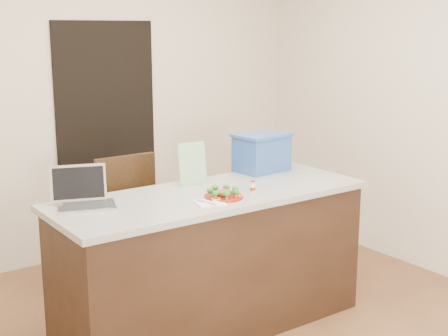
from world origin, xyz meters
TOP-DOWN VIEW (x-y plane):
  - room_shell at (0.00, 0.00)m, footprint 4.00×4.00m
  - doorway at (0.10, 1.98)m, footprint 0.90×0.02m
  - island at (0.00, 0.25)m, footprint 2.06×0.76m
  - plate at (-0.01, 0.10)m, footprint 0.24×0.24m
  - meatballs at (-0.01, 0.09)m, footprint 0.10×0.09m
  - broccoli at (-0.01, 0.10)m, footprint 0.20×0.20m
  - pepper_rings at (-0.01, 0.10)m, footprint 0.22×0.20m
  - napkin at (-0.15, 0.05)m, footprint 0.20×0.20m
  - fork at (-0.17, 0.06)m, footprint 0.04×0.15m
  - knife at (-0.12, 0.03)m, footprint 0.03×0.19m
  - yogurt_bottle at (0.21, 0.10)m, footprint 0.04×0.04m
  - laptop at (-0.78, 0.45)m, footprint 0.38×0.36m
  - leaflet at (0.02, 0.49)m, footprint 0.20×0.06m
  - blue_box at (0.64, 0.54)m, footprint 0.41×0.31m
  - chair at (-0.19, 0.95)m, footprint 0.47×0.47m

SIDE VIEW (x-z plane):
  - island at x=0.00m, z-range 0.00..0.92m
  - chair at x=-0.19m, z-range 0.07..1.12m
  - napkin at x=-0.15m, z-range 0.92..0.93m
  - plate at x=-0.01m, z-range 0.92..0.94m
  - fork at x=-0.17m, z-range 0.93..0.93m
  - knife at x=-0.12m, z-range 0.93..0.93m
  - pepper_rings at x=-0.01m, z-range 0.93..0.94m
  - yogurt_bottle at x=0.21m, z-range 0.91..0.99m
  - meatballs at x=-0.01m, z-range 0.93..0.97m
  - broccoli at x=-0.01m, z-range 0.95..0.99m
  - laptop at x=-0.78m, z-range 0.87..1.10m
  - doorway at x=0.10m, z-range 0.00..2.00m
  - blue_box at x=0.64m, z-range 0.92..1.20m
  - leaflet at x=0.02m, z-range 0.92..1.20m
  - room_shell at x=0.00m, z-range -0.38..3.62m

